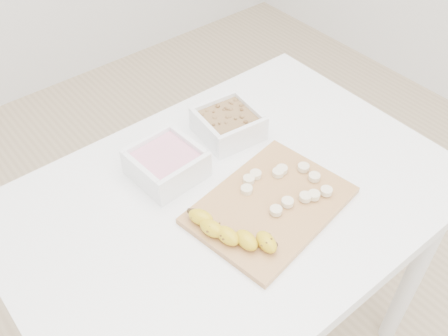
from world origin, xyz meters
TOP-DOWN VIEW (x-y plane):
  - table at (0.00, 0.00)m, footprint 1.00×0.70m
  - bowl_yogurt at (-0.08, 0.15)m, footprint 0.16×0.16m
  - bowl_granola at (0.12, 0.17)m, footprint 0.16×0.16m
  - cutting_board at (0.04, -0.08)m, footprint 0.37×0.29m
  - banana at (-0.08, -0.10)m, footprint 0.09×0.20m
  - banana_slices at (0.10, -0.07)m, footprint 0.17×0.16m

SIDE VIEW (x-z plane):
  - table at x=0.00m, z-range 0.28..1.03m
  - cutting_board at x=0.04m, z-range 0.75..0.76m
  - banana_slices at x=0.10m, z-range 0.76..0.78m
  - banana at x=-0.08m, z-range 0.77..0.80m
  - bowl_granola at x=0.12m, z-range 0.75..0.82m
  - bowl_yogurt at x=-0.08m, z-range 0.75..0.82m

